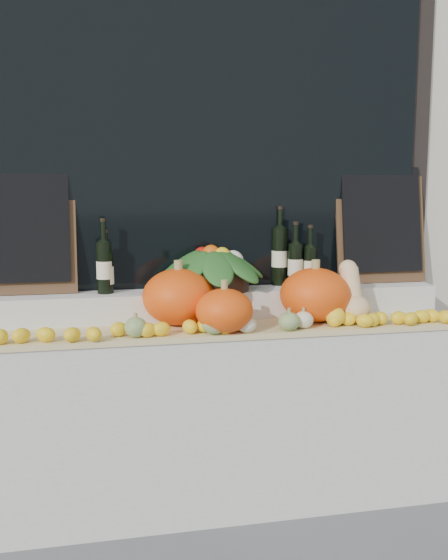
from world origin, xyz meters
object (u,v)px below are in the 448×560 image
(pumpkin_left, at_px, (179,297))
(produce_bowl, at_px, (211,268))
(wine_bottle_tall, at_px, (280,256))
(pumpkin_right, at_px, (315,295))
(butternut_squash, at_px, (353,297))

(pumpkin_left, distance_m, produce_bowl, 0.26)
(produce_bowl, height_order, wine_bottle_tall, wine_bottle_tall)
(produce_bowl, bearing_deg, wine_bottle_tall, 13.16)
(pumpkin_left, height_order, wine_bottle_tall, wine_bottle_tall)
(pumpkin_right, height_order, butternut_squash, butternut_squash)
(butternut_squash, distance_m, produce_bowl, 0.70)
(pumpkin_right, bearing_deg, produce_bowl, 155.55)
(pumpkin_left, bearing_deg, pumpkin_right, -5.41)
(wine_bottle_tall, bearing_deg, pumpkin_left, -156.97)
(pumpkin_right, xyz_separation_m, produce_bowl, (-0.47, 0.21, 0.12))
(pumpkin_left, relative_size, wine_bottle_tall, 0.83)
(pumpkin_left, xyz_separation_m, produce_bowl, (0.18, 0.15, 0.11))
(butternut_squash, bearing_deg, wine_bottle_tall, 127.01)
(pumpkin_right, relative_size, butternut_squash, 1.16)
(pumpkin_left, distance_m, butternut_squash, 0.83)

